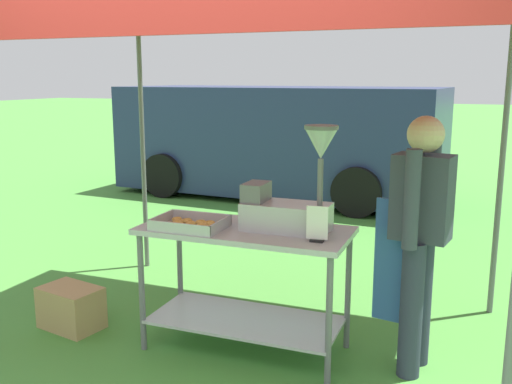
% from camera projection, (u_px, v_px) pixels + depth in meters
% --- Properties ---
extents(ground_plane, '(70.00, 70.00, 0.00)m').
position_uv_depth(ground_plane, '(378.00, 205.00, 8.34)').
color(ground_plane, '#478E38').
extents(stall_canopy, '(3.35, 2.45, 2.29)m').
position_uv_depth(stall_canopy, '(250.00, 14.00, 3.58)').
color(stall_canopy, slate).
rests_on(stall_canopy, ground).
extents(donut_cart, '(1.39, 0.63, 0.86)m').
position_uv_depth(donut_cart, '(245.00, 263.00, 3.81)').
color(donut_cart, '#B7B7BC').
rests_on(donut_cart, ground).
extents(donut_tray, '(0.45, 0.33, 0.07)m').
position_uv_depth(donut_tray, '(191.00, 225.00, 3.76)').
color(donut_tray, '#B7B7BC').
rests_on(donut_tray, donut_cart).
extents(donut_fryer, '(0.61, 0.28, 0.69)m').
position_uv_depth(donut_fryer, '(291.00, 199.00, 3.65)').
color(donut_fryer, '#B7B7BC').
rests_on(donut_fryer, donut_cart).
extents(menu_sign, '(0.13, 0.05, 0.22)m').
position_uv_depth(menu_sign, '(317.00, 227.00, 3.42)').
color(menu_sign, black).
rests_on(menu_sign, donut_cart).
extents(vendor, '(0.46, 0.54, 1.61)m').
position_uv_depth(vendor, '(419.00, 232.00, 3.48)').
color(vendor, '#2D3347').
rests_on(vendor, ground).
extents(supply_crate, '(0.49, 0.38, 0.31)m').
position_uv_depth(supply_crate, '(71.00, 308.00, 4.22)').
color(supply_crate, tan).
rests_on(supply_crate, ground).
extents(van_navy, '(5.07, 2.36, 1.69)m').
position_uv_depth(van_navy, '(278.00, 139.00, 8.95)').
color(van_navy, navy).
rests_on(van_navy, ground).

